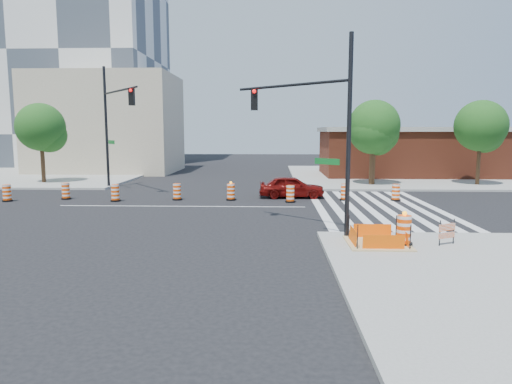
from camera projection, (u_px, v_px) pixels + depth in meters
ground at (182, 206)px, 25.88m from camera, size 120.00×120.00×0.00m
sidewalk_ne at (408, 176)px, 43.05m from camera, size 22.00×22.00×0.15m
sidewalk_nw at (35, 174)px, 44.35m from camera, size 22.00×22.00×0.15m
crosswalk_east at (376, 207)px, 25.48m from camera, size 6.75×13.50×0.01m
lane_centerline at (182, 206)px, 25.88m from camera, size 14.00×0.12×0.01m
excavation_pit at (377, 242)px, 16.61m from camera, size 2.20×2.20×0.90m
brick_storefront at (409, 152)px, 42.76m from camera, size 16.50×8.50×4.60m
beige_midrise at (108, 124)px, 47.44m from camera, size 14.00×10.00×10.00m
red_coupe at (291, 187)px, 29.16m from camera, size 4.22×1.83×1.42m
signal_pole_se at (314, 119)px, 18.25m from camera, size 4.49×3.92×7.71m
signal_pole_nw at (114, 115)px, 32.23m from camera, size 4.11×5.41×8.79m
pit_drum at (404, 231)px, 16.37m from camera, size 0.64×0.64×1.25m
barricade at (447, 231)px, 16.44m from camera, size 0.71×0.41×0.93m
tree_north_b at (42, 130)px, 36.30m from camera, size 3.80×3.80×6.46m
tree_north_c at (375, 129)px, 34.88m from camera, size 3.93×3.89×6.62m
tree_north_d at (373, 134)px, 34.82m from camera, size 3.57×3.56×6.05m
tree_north_e at (481, 129)px, 34.69m from camera, size 3.87×3.87×6.59m
median_drum_0 at (7, 194)px, 27.63m from camera, size 0.60×0.60×1.02m
median_drum_1 at (66, 192)px, 28.50m from camera, size 0.60×0.60×1.02m
median_drum_2 at (115, 194)px, 27.66m from camera, size 0.60×0.60×1.02m
median_drum_3 at (177, 192)px, 28.20m from camera, size 0.60×0.60×1.02m
median_drum_4 at (231, 192)px, 28.09m from camera, size 0.60×0.60×1.18m
median_drum_5 at (290, 194)px, 27.24m from camera, size 0.60×0.60×1.02m
median_drum_6 at (345, 193)px, 28.03m from camera, size 0.60×0.60×1.02m
median_drum_7 at (396, 193)px, 27.87m from camera, size 0.60×0.60×1.02m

